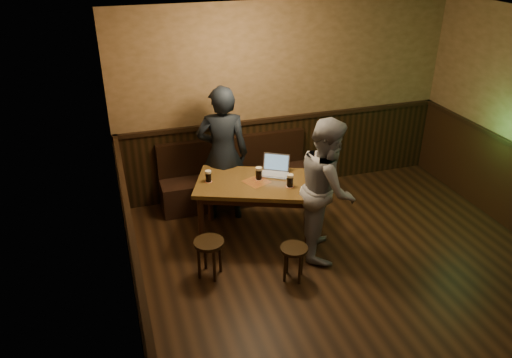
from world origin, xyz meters
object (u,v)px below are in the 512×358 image
(pint_left, at_px, (208,176))
(pint_right, at_px, (290,181))
(pub_table, at_px, (257,189))
(bench, at_px, (236,181))
(person_suit, at_px, (223,154))
(stool_left, at_px, (209,248))
(pint_mid, at_px, (259,173))
(laptop, at_px, (275,169))
(stool_right, at_px, (294,254))
(person_grey, at_px, (327,188))

(pint_left, relative_size, pint_right, 0.92)
(pub_table, bearing_deg, pint_left, -175.64)
(bench, height_order, person_suit, person_suit)
(bench, xyz_separation_m, pub_table, (-0.00, -1.01, 0.39))
(stool_left, xyz_separation_m, pint_mid, (0.82, 0.69, 0.51))
(laptop, bearing_deg, pub_table, -122.78)
(stool_right, bearing_deg, pint_mid, 94.96)
(pub_table, relative_size, laptop, 3.95)
(pint_left, height_order, pint_mid, pint_mid)
(pint_right, xyz_separation_m, person_suit, (-0.62, 0.88, 0.06))
(stool_right, distance_m, laptop, 1.25)
(pint_right, bearing_deg, pint_left, 155.05)
(stool_right, xyz_separation_m, person_grey, (0.57, 0.43, 0.54))
(pint_right, height_order, person_suit, person_suit)
(pint_left, distance_m, person_grey, 1.48)
(stool_left, bearing_deg, pint_left, 76.43)
(bench, xyz_separation_m, pint_left, (-0.57, -0.82, 0.57))
(pint_mid, height_order, person_grey, person_grey)
(pint_right, distance_m, person_suit, 1.08)
(pub_table, xyz_separation_m, stool_left, (-0.77, -0.63, -0.32))
(pint_mid, bearing_deg, person_suit, 119.07)
(pint_left, relative_size, person_suit, 0.08)
(pub_table, height_order, laptop, laptop)
(stool_right, bearing_deg, pint_right, 73.58)
(bench, bearing_deg, stool_left, -115.19)
(stool_right, bearing_deg, pint_left, 121.52)
(bench, distance_m, pint_right, 1.42)
(stool_right, relative_size, person_grey, 0.24)
(stool_left, xyz_separation_m, stool_right, (0.91, -0.34, -0.04))
(pub_table, height_order, pint_left, pint_left)
(stool_left, bearing_deg, pub_table, 39.33)
(pint_left, bearing_deg, laptop, -1.98)
(bench, bearing_deg, pint_right, -74.41)
(stool_right, xyz_separation_m, pint_mid, (-0.09, 1.03, 0.55))
(person_suit, bearing_deg, laptop, 153.91)
(pint_left, bearing_deg, bench, 55.15)
(stool_right, height_order, pint_right, pint_right)
(pub_table, xyz_separation_m, laptop, (0.30, 0.15, 0.17))
(pint_right, bearing_deg, person_grey, -40.26)
(stool_left, height_order, laptop, laptop)
(pint_mid, height_order, person_suit, person_suit)
(pint_mid, bearing_deg, bench, 92.78)
(pint_left, height_order, laptop, laptop)
(pub_table, relative_size, stool_left, 3.61)
(pint_mid, xyz_separation_m, person_grey, (0.66, -0.61, -0.01))
(pint_mid, bearing_deg, pub_table, -129.84)
(pint_right, distance_m, laptop, 0.40)
(person_grey, bearing_deg, pint_right, 71.36)
(bench, distance_m, laptop, 1.06)
(bench, relative_size, laptop, 5.08)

